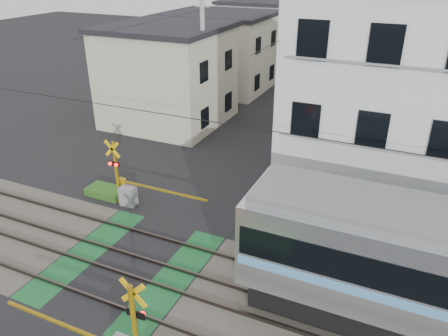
% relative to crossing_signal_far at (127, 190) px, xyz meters
% --- Properties ---
extents(ground, '(120.00, 120.00, 0.00)m').
position_rel_crossing_signal_far_xyz_m(ground, '(2.59, -3.65, -0.71)').
color(ground, black).
extents(track_bed, '(120.00, 120.00, 0.14)m').
position_rel_crossing_signal_far_xyz_m(track_bed, '(2.59, -3.65, -0.67)').
color(track_bed, '#47423A').
rests_on(track_bed, ground).
extents(crossing_signal_far, '(4.74, 0.65, 3.09)m').
position_rel_crossing_signal_far_xyz_m(crossing_signal_far, '(0.00, 0.00, 0.00)').
color(crossing_signal_far, yellow).
rests_on(crossing_signal_far, ground).
extents(apartment_block, '(10.20, 8.36, 9.30)m').
position_rel_crossing_signal_far_xyz_m(apartment_block, '(11.09, 5.84, 3.94)').
color(apartment_block, white).
rests_on(apartment_block, ground).
extents(houses_row, '(22.07, 31.35, 6.80)m').
position_rel_crossing_signal_far_xyz_m(houses_row, '(2.84, 22.27, 2.53)').
color(houses_row, beige).
rests_on(houses_row, ground).
extents(catenary, '(60.00, 5.04, 7.00)m').
position_rel_crossing_signal_far_xyz_m(catenary, '(8.59, -3.62, 2.98)').
color(catenary, '#2D2D33').
rests_on(catenary, ground).
extents(utility_poles, '(7.90, 42.00, 8.00)m').
position_rel_crossing_signal_far_xyz_m(utility_poles, '(1.53, 19.35, 3.37)').
color(utility_poles, '#A5A5A0').
rests_on(utility_poles, ground).
extents(pedestrian, '(0.64, 0.47, 1.63)m').
position_rel_crossing_signal_far_xyz_m(pedestrian, '(3.23, 30.12, 0.10)').
color(pedestrian, black).
rests_on(pedestrian, ground).
extents(weed_patches, '(10.25, 8.80, 0.40)m').
position_rel_crossing_signal_far_xyz_m(weed_patches, '(4.34, -3.74, -0.53)').
color(weed_patches, '#2D5E1E').
rests_on(weed_patches, ground).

